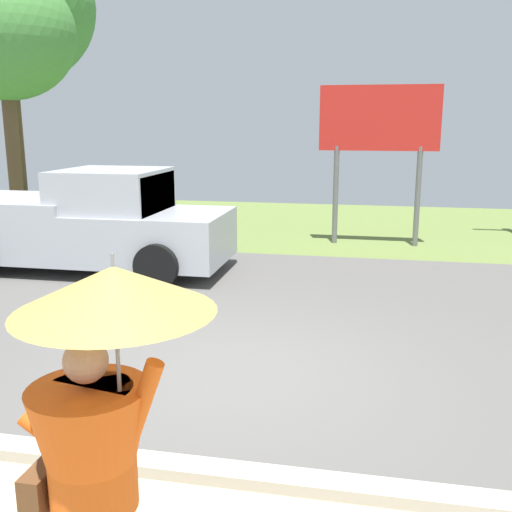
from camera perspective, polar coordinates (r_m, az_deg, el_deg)
name	(u,v)px	position (r m, az deg, el deg)	size (l,w,h in m)	color
ground_plane	(276,300)	(9.45, 1.91, -4.22)	(40.00, 22.00, 0.20)	#565451
monk_pedestrian	(99,457)	(3.22, -14.91, -18.18)	(1.05, 0.96, 2.13)	#E55B19
pickup_truck	(90,224)	(11.43, -15.68, 3.02)	(5.20, 2.28, 1.88)	#ADB2BA
roadside_billboard	(379,130)	(13.44, 11.78, 11.81)	(2.60, 0.12, 3.50)	slate
tree_left_far	(3,35)	(16.95, -23.21, 19.01)	(3.58, 3.58, 6.50)	brown
tree_right_mid	(5,5)	(19.66, -23.00, 21.35)	(5.01, 5.01, 8.26)	brown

